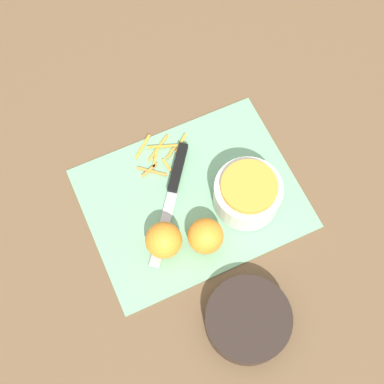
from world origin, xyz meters
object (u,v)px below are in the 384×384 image
(knife, at_px, (175,181))
(orange_right, at_px, (206,236))
(bowl_dark, at_px, (248,320))
(bowl_speckled, at_px, (248,193))
(orange_left, at_px, (164,240))

(knife, xyz_separation_m, orange_right, (-0.00, 0.15, 0.03))
(orange_right, bearing_deg, knife, -89.15)
(knife, height_order, orange_right, orange_right)
(bowl_dark, relative_size, orange_right, 2.27)
(bowl_speckled, bearing_deg, knife, -39.87)
(knife, bearing_deg, orange_left, 4.24)
(bowl_speckled, bearing_deg, bowl_dark, 63.61)
(knife, bearing_deg, bowl_dark, 38.24)
(bowl_dark, relative_size, orange_left, 2.23)
(orange_left, height_order, orange_right, orange_left)
(bowl_dark, bearing_deg, orange_left, -67.87)
(knife, height_order, orange_left, orange_left)
(knife, relative_size, orange_left, 3.20)
(bowl_dark, xyz_separation_m, orange_right, (0.00, -0.18, 0.02))
(bowl_dark, height_order, orange_right, orange_right)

